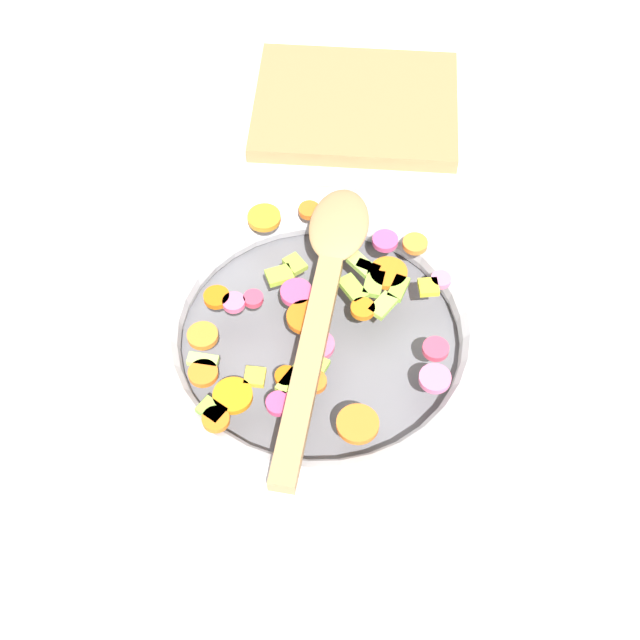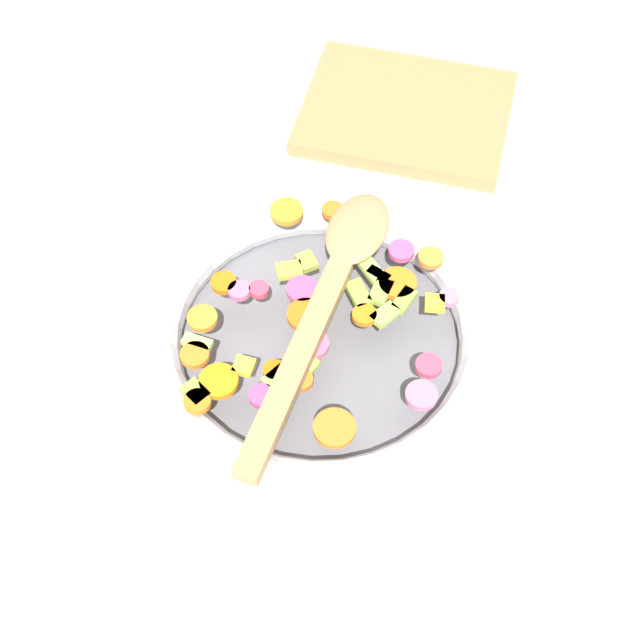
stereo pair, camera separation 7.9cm
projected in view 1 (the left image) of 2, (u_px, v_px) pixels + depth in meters
The scene contains 5 objects.
ground_plane at pixel (320, 350), 0.83m from camera, with size 4.00×4.00×0.00m, color silver.
skillet at pixel (320, 337), 0.82m from camera, with size 0.35×0.35×0.05m.
chopped_vegetables at pixel (315, 321), 0.79m from camera, with size 0.24×0.27×0.01m.
wooden_spoon at pixel (325, 291), 0.80m from camera, with size 0.07×0.32×0.01m.
cutting_board at pixel (356, 105), 1.01m from camera, with size 0.23×0.18×0.02m.
Camera 1 is at (0.03, -0.45, 0.70)m, focal length 50.00 mm.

